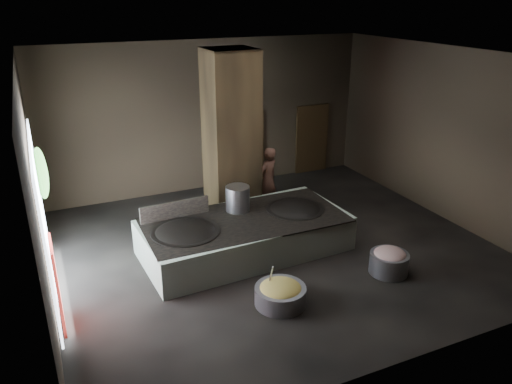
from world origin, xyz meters
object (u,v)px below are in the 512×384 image
wok_left (186,235)px  veg_basin (280,296)px  wok_right (295,212)px  cook (268,180)px  hearth_platform (245,235)px  stock_pot (238,199)px  meat_basin (389,263)px

wok_left → veg_basin: wok_left is taller
wok_right → cook: bearing=84.9°
hearth_platform → cook: cook is taller
wok_right → cook: 1.90m
stock_pot → cook: cook is taller
wok_left → meat_basin: size_ratio=1.77×
wok_left → stock_pot: size_ratio=2.42×
stock_pot → meat_basin: size_ratio=0.73×
wok_right → stock_pot: (-1.30, 0.50, 0.38)m
cook → meat_basin: 4.31m
wok_left → hearth_platform: bearing=2.0°
cook → veg_basin: cook is taller
wok_right → veg_basin: bearing=-123.9°
hearth_platform → stock_pot: (0.05, 0.55, 0.72)m
hearth_platform → cook: 2.51m
veg_basin → meat_basin: bearing=1.8°
wok_left → wok_right: (2.80, 0.10, 0.00)m
wok_left → cook: cook is taller
wok_left → veg_basin: (1.23, -2.24, -0.56)m
veg_basin → stock_pot: bearing=84.6°
wok_right → meat_basin: bearing=-63.3°
cook → hearth_platform: bearing=26.6°
meat_basin → wok_left: bearing=151.3°
wok_right → cook: size_ratio=0.76×
cook → meat_basin: cook is taller
hearth_platform → cook: bearing=48.8°
stock_pot → veg_basin: size_ratio=0.61×
wok_right → veg_basin: 2.87m
wok_right → stock_pot: size_ratio=2.25×
cook → veg_basin: size_ratio=1.81×
meat_basin → hearth_platform: bearing=138.5°
cook → meat_basin: (0.96, -4.14, -0.69)m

